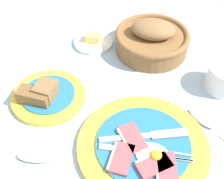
# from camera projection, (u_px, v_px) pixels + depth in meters

# --- Properties ---
(ground_plane) EXTENTS (3.00, 3.00, 0.00)m
(ground_plane) POSITION_uv_depth(u_px,v_px,m) (118.00, 137.00, 0.66)
(ground_plane) COLOR #A3BCD1
(breakfast_plate) EXTENTS (0.27, 0.27, 0.03)m
(breakfast_plate) POSITION_uv_depth(u_px,v_px,m) (143.00, 147.00, 0.63)
(breakfast_plate) COLOR yellow
(breakfast_plate) RESTS_ON ground_plane
(bread_plate) EXTENTS (0.17, 0.17, 0.05)m
(bread_plate) POSITION_uv_depth(u_px,v_px,m) (46.00, 95.00, 0.73)
(bread_plate) COLOR yellow
(bread_plate) RESTS_ON ground_plane
(bread_basket) EXTENTS (0.20, 0.20, 0.09)m
(bread_basket) POSITION_uv_depth(u_px,v_px,m) (152.00, 39.00, 0.84)
(bread_basket) COLOR brown
(bread_basket) RESTS_ON ground_plane
(butter_dish) EXTENTS (0.11, 0.11, 0.03)m
(butter_dish) POSITION_uv_depth(u_px,v_px,m) (93.00, 41.00, 0.88)
(butter_dish) COLOR silver
(butter_dish) RESTS_ON ground_plane
(teaspoon_by_saucer) EXTENTS (0.18, 0.09, 0.01)m
(teaspoon_by_saucer) POSITION_uv_depth(u_px,v_px,m) (21.00, 156.00, 0.62)
(teaspoon_by_saucer) COLOR silver
(teaspoon_by_saucer) RESTS_ON ground_plane
(teaspoon_near_cup) EXTENTS (0.18, 0.09, 0.01)m
(teaspoon_near_cup) POSITION_uv_depth(u_px,v_px,m) (211.00, 126.00, 0.67)
(teaspoon_near_cup) COLOR silver
(teaspoon_near_cup) RESTS_ON ground_plane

